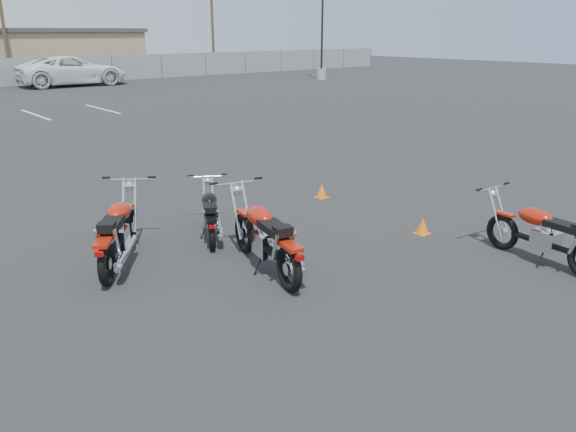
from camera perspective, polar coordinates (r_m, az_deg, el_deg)
ground at (r=8.68m, az=1.53°, el=-5.30°), size 120.00×120.00×0.00m
motorcycle_front_red at (r=9.04m, az=-16.85°, el=-1.62°), size 1.73×2.11×1.13m
motorcycle_second_black at (r=9.92m, az=-7.87°, el=0.19°), size 1.27×1.78×0.92m
motorcycle_third_red at (r=8.42m, az=-2.26°, el=-2.19°), size 1.06×2.36×1.16m
motorcycle_rear_red at (r=9.55m, az=24.59°, el=-1.74°), size 0.82×2.12×1.04m
training_cone_near at (r=12.28m, az=3.45°, el=2.58°), size 0.26×0.26×0.31m
training_cone_far at (r=10.35m, az=13.51°, el=-0.97°), size 0.25×0.25×0.30m
light_pole_east at (r=43.34m, az=3.46°, el=17.21°), size 0.80×0.70×10.33m
tan_building_east at (r=52.27m, az=-23.62°, el=15.05°), size 14.40×9.40×3.70m
utility_pole_c at (r=46.37m, az=-27.10°, el=17.90°), size 1.80×0.24×9.00m
utility_pole_d at (r=54.50m, az=-7.72°, el=19.39°), size 1.80×0.24×9.00m
white_van at (r=40.98m, az=-21.14°, el=14.38°), size 3.44×8.11×3.05m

